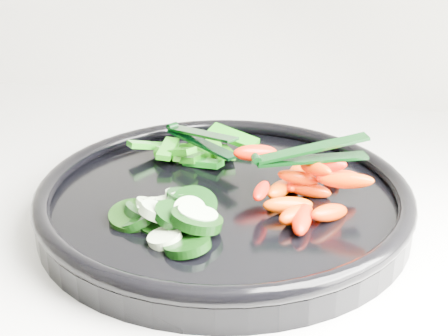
# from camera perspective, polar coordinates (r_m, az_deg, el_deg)

# --- Properties ---
(veggie_tray) EXTENTS (0.39, 0.39, 0.04)m
(veggie_tray) POSITION_cam_1_polar(r_m,az_deg,el_deg) (0.63, -0.00, -2.88)
(veggie_tray) COLOR black
(veggie_tray) RESTS_ON counter
(cucumber_pile) EXTENTS (0.12, 0.12, 0.04)m
(cucumber_pile) POSITION_cam_1_polar(r_m,az_deg,el_deg) (0.58, -5.24, -4.20)
(cucumber_pile) COLOR black
(cucumber_pile) RESTS_ON veggie_tray
(carrot_pile) EXTENTS (0.14, 0.17, 0.05)m
(carrot_pile) POSITION_cam_1_polar(r_m,az_deg,el_deg) (0.61, 7.42, -1.58)
(carrot_pile) COLOR #FF4B00
(carrot_pile) RESTS_ON veggie_tray
(pepper_pile) EXTENTS (0.14, 0.10, 0.04)m
(pepper_pile) POSITION_cam_1_polar(r_m,az_deg,el_deg) (0.71, -2.70, 1.60)
(pepper_pile) COLOR #256D0A
(pepper_pile) RESTS_ON veggie_tray
(tong_carrot) EXTENTS (0.11, 0.06, 0.02)m
(tong_carrot) POSITION_cam_1_polar(r_m,az_deg,el_deg) (0.60, 7.74, 1.27)
(tong_carrot) COLOR black
(tong_carrot) RESTS_ON carrot_pile
(tong_pepper) EXTENTS (0.10, 0.08, 0.02)m
(tong_pepper) POSITION_cam_1_polar(r_m,az_deg,el_deg) (0.70, -2.27, 2.81)
(tong_pepper) COLOR black
(tong_pepper) RESTS_ON pepper_pile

